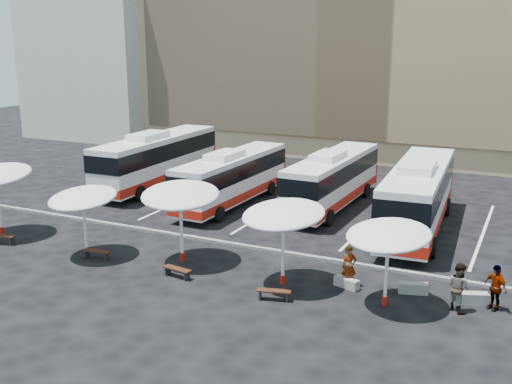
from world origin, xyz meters
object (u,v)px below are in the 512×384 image
at_px(bus_2, 333,178).
at_px(wood_bench_2, 177,270).
at_px(sunshade_3, 283,215).
at_px(bus_3, 418,194).
at_px(sunshade_4, 388,235).
at_px(passenger_0, 349,267).
at_px(passenger_2, 495,287).
at_px(conc_bench_1, 413,288).
at_px(sunshade_1, 83,198).
at_px(bus_1, 232,177).
at_px(conc_bench_2, 473,298).
at_px(wood_bench_3, 274,292).
at_px(wood_bench_0, 1,237).
at_px(bus_0, 158,158).
at_px(passenger_1, 459,287).
at_px(sunshade_2, 180,195).
at_px(wood_bench_1, 97,252).
at_px(conc_bench_0, 347,283).

xyz_separation_m(bus_2, wood_bench_2, (-2.39, -13.63, -1.49)).
bearing_deg(sunshade_3, wood_bench_2, -163.63).
relative_size(bus_3, sunshade_4, 2.96).
bearing_deg(sunshade_3, passenger_0, 21.31).
height_order(bus_3, passenger_2, bus_3).
relative_size(wood_bench_2, passenger_0, 0.80).
relative_size(bus_2, conc_bench_1, 9.64).
bearing_deg(sunshade_4, sunshade_1, -177.14).
relative_size(bus_1, passenger_2, 6.07).
relative_size(conc_bench_2, passenger_2, 0.66).
height_order(wood_bench_3, passenger_2, passenger_2).
bearing_deg(sunshade_4, conc_bench_1, 65.03).
bearing_deg(wood_bench_0, passenger_0, 8.15).
bearing_deg(bus_0, passenger_1, -29.72).
bearing_deg(wood_bench_0, sunshade_1, 6.86).
xyz_separation_m(sunshade_2, wood_bench_0, (-9.53, -1.94, -2.81)).
distance_m(sunshade_3, wood_bench_3, 3.19).
bearing_deg(bus_1, sunshade_4, -39.30).
xyz_separation_m(bus_1, conc_bench_2, (15.26, -8.78, -1.54)).
bearing_deg(sunshade_3, conc_bench_1, 15.77).
relative_size(sunshade_1, sunshade_3, 0.78).
bearing_deg(passenger_1, bus_1, 6.48).
xyz_separation_m(wood_bench_0, passenger_0, (17.36, 2.49, 0.52)).
bearing_deg(sunshade_4, bus_1, 139.50).
height_order(sunshade_4, conc_bench_2, sunshade_4).
relative_size(bus_3, passenger_2, 6.90).
distance_m(sunshade_4, passenger_2, 4.54).
bearing_deg(wood_bench_1, wood_bench_0, -175.62).
xyz_separation_m(conc_bench_1, passenger_1, (1.85, -0.89, 0.73)).
height_order(wood_bench_0, passenger_0, passenger_0).
bearing_deg(conc_bench_0, sunshade_1, -172.03).
bearing_deg(wood_bench_3, passenger_2, 20.14).
bearing_deg(passenger_0, bus_0, 115.13).
distance_m(sunshade_2, sunshade_4, 9.68).
xyz_separation_m(bus_0, passenger_2, (23.03, -11.01, -1.09)).
relative_size(sunshade_2, wood_bench_0, 2.89).
height_order(sunshade_3, wood_bench_2, sunshade_3).
bearing_deg(sunshade_1, passenger_2, 6.90).
xyz_separation_m(sunshade_1, sunshade_3, (9.79, 0.89, 0.23)).
xyz_separation_m(bus_2, wood_bench_0, (-12.78, -13.82, -1.46)).
distance_m(bus_2, conc_bench_0, 12.46).
xyz_separation_m(bus_1, sunshade_1, (-1.96, -11.13, 1.06)).
bearing_deg(wood_bench_1, conc_bench_2, 8.70).
bearing_deg(bus_2, wood_bench_3, -79.33).
bearing_deg(conc_bench_0, passenger_1, -3.59).
bearing_deg(bus_2, wood_bench_1, -116.53).
bearing_deg(wood_bench_1, passenger_1, 5.72).
height_order(sunshade_1, conc_bench_0, sunshade_1).
height_order(sunshade_3, sunshade_4, sunshade_3).
relative_size(sunshade_4, conc_bench_0, 3.88).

